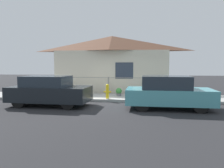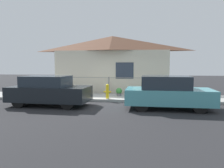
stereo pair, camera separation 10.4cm
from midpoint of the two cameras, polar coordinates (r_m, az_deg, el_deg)
name	(u,v)px [view 1 (the left image)]	position (r m, az deg, el deg)	size (l,w,h in m)	color
ground_plane	(103,102)	(11.13, -2.73, -4.73)	(60.00, 60.00, 0.00)	#262628
sidewalk	(106,97)	(12.22, -1.81, -3.53)	(24.00, 2.27, 0.14)	#9E9E99
house	(112,47)	(14.63, -0.27, 9.59)	(7.63, 2.23, 3.80)	beige
fence	(109,84)	(13.12, -1.14, -0.12)	(4.90, 0.10, 1.04)	gray
car_left	(49,91)	(10.44, -16.38, -1.75)	(3.70, 1.81, 1.38)	black
car_right	(168,93)	(9.64, 14.14, -2.18)	(3.66, 1.82, 1.41)	teal
fire_hydrant	(107,91)	(11.34, -1.49, -1.82)	(0.38, 0.17, 0.76)	yellow
potted_plant_near_hydrant	(119,92)	(12.27, 1.55, -2.04)	(0.35, 0.35, 0.46)	slate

